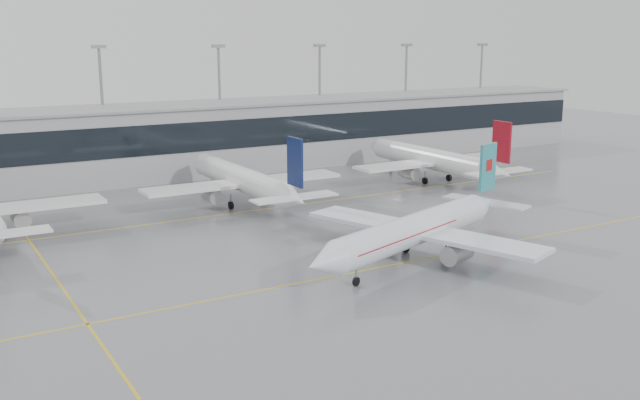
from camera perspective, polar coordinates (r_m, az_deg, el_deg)
ground at (r=75.79m, az=4.64°, el=-5.42°), size 320.00×320.00×0.00m
taxi_line_main at (r=75.79m, az=4.64°, el=-5.42°), size 120.00×0.25×0.01m
taxi_line_north at (r=100.82m, az=-5.21°, el=-0.82°), size 120.00×0.25×0.01m
taxi_line_cross at (r=78.26m, az=-20.56°, el=-5.63°), size 0.25×60.00×0.01m
terminal at (r=128.91m, az=-11.42°, el=4.67°), size 180.00×15.00×12.00m
terminal_glass at (r=121.66m, az=-10.26°, el=4.96°), size 180.00×0.20×5.00m
terminal_roof at (r=128.21m, az=-11.54°, el=7.41°), size 182.00×16.00×0.40m
light_masts at (r=133.78m, az=-12.42°, el=8.07°), size 156.40×1.00×22.60m
air_canada_jet at (r=78.11m, az=8.02°, el=-2.26°), size 34.89×28.30×11.15m
parked_jet_c at (r=103.30m, az=-6.13°, el=1.59°), size 29.64×36.96×11.72m
parked_jet_d at (r=121.74m, az=9.04°, el=3.20°), size 29.64×36.96×11.72m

